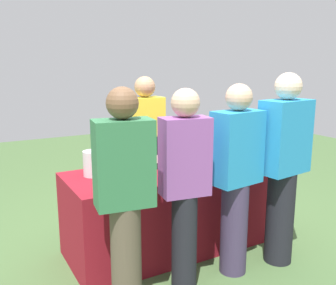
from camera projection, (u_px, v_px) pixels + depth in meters
ground_plane at (168, 246)px, 3.58m from camera, size 12.00×12.00×0.00m
tasting_table at (168, 209)px, 3.51m from camera, size 1.84×0.79×0.76m
wine_bottle_0 at (112, 162)px, 3.25m from camera, size 0.07×0.07×0.32m
wine_bottle_1 at (125, 161)px, 3.28m from camera, size 0.07×0.07×0.31m
wine_bottle_2 at (157, 157)px, 3.43m from camera, size 0.07×0.07×0.32m
wine_bottle_3 at (178, 153)px, 3.58m from camera, size 0.08×0.08×0.30m
wine_bottle_4 at (216, 148)px, 3.78m from camera, size 0.07×0.07×0.31m
wine_bottle_5 at (224, 146)px, 3.89m from camera, size 0.07×0.07×0.31m
wine_glass_0 at (135, 171)px, 3.04m from camera, size 0.07×0.07×0.13m
wine_glass_1 at (148, 168)px, 3.10m from camera, size 0.07×0.07×0.15m
wine_glass_2 at (169, 162)px, 3.31m from camera, size 0.07×0.07×0.14m
wine_glass_3 at (193, 159)px, 3.43m from camera, size 0.06×0.06×0.13m
wine_glass_4 at (211, 155)px, 3.54m from camera, size 0.07×0.07×0.14m
wine_glass_5 at (228, 157)px, 3.49m from camera, size 0.07×0.07×0.14m
ice_bucket at (94, 163)px, 3.22m from camera, size 0.18×0.18×0.22m
server_pouring at (146, 146)px, 3.92m from camera, size 0.37×0.21×1.58m
guest_0 at (125, 195)px, 2.51m from camera, size 0.41×0.27×1.57m
guest_1 at (185, 184)px, 2.75m from camera, size 0.38×0.25×1.54m
guest_2 at (236, 175)px, 2.99m from camera, size 0.43×0.27×1.56m
guest_3 at (283, 164)px, 3.15m from camera, size 0.46×0.29×1.64m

